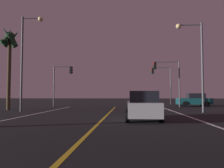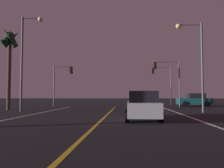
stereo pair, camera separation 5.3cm
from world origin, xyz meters
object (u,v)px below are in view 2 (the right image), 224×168
object	(u,v)px
street_lamp_left_mid	(26,52)
street_lamp_right_far	(196,55)
palm_tree_left_mid	(10,44)
traffic_light_near_right	(167,73)
traffic_light_near_left	(63,77)
traffic_light_far_right	(162,77)
car_lead_same_lane	(142,106)
car_crossing_side	(194,100)

from	to	relation	value
street_lamp_left_mid	street_lamp_right_far	bearing A→B (deg)	0.96
street_lamp_left_mid	street_lamp_right_far	world-z (taller)	street_lamp_left_mid
street_lamp_left_mid	palm_tree_left_mid	xyz separation A→B (m)	(-2.78, 2.17, 1.21)
street_lamp_right_far	palm_tree_left_mid	xyz separation A→B (m)	(-17.59, 1.92, 1.64)
traffic_light_near_right	traffic_light_near_left	size ratio (longest dim) A/B	1.09
street_lamp_left_mid	palm_tree_left_mid	distance (m)	3.72
traffic_light_far_right	palm_tree_left_mid	size ratio (longest dim) A/B	0.67
car_lead_same_lane	street_lamp_left_mid	distance (m)	12.22
street_lamp_left_mid	traffic_light_far_right	bearing A→B (deg)	45.31
traffic_light_near_right	traffic_light_near_left	bearing A→B (deg)	0.00
car_crossing_side	palm_tree_left_mid	world-z (taller)	palm_tree_left_mid
traffic_light_near_left	street_lamp_left_mid	xyz separation A→B (m)	(-0.77, -8.67, 1.52)
traffic_light_far_right	car_lead_same_lane	bearing A→B (deg)	78.18
traffic_light_near_left	street_lamp_left_mid	distance (m)	8.84
traffic_light_near_right	traffic_light_far_right	world-z (taller)	traffic_light_near_right
car_lead_same_lane	traffic_light_far_right	world-z (taller)	traffic_light_far_right
car_lead_same_lane	palm_tree_left_mid	xyz separation A→B (m)	(-12.66, 7.76, 5.72)
car_lead_same_lane	street_lamp_right_far	distance (m)	8.66
traffic_light_near_left	street_lamp_right_far	size ratio (longest dim) A/B	0.67
car_lead_same_lane	traffic_light_near_right	xyz separation A→B (m)	(3.96, 14.26, 3.36)
traffic_light_near_left	palm_tree_left_mid	bearing A→B (deg)	-118.57
car_crossing_side	traffic_light_near_left	xyz separation A→B (m)	(-16.97, -2.13, 2.99)
street_lamp_right_far	palm_tree_left_mid	bearing A→B (deg)	-6.23
traffic_light_near_right	traffic_light_far_right	size ratio (longest dim) A/B	1.00
car_crossing_side	car_lead_same_lane	size ratio (longest dim) A/B	1.00
traffic_light_near_left	street_lamp_right_far	xyz separation A→B (m)	(14.05, -8.43, 1.09)
traffic_light_near_right	palm_tree_left_mid	world-z (taller)	palm_tree_left_mid
traffic_light_near_right	traffic_light_near_left	distance (m)	13.09
car_lead_same_lane	traffic_light_far_right	size ratio (longest dim) A/B	0.77
traffic_light_near_right	street_lamp_left_mid	bearing A→B (deg)	32.06
traffic_light_far_right	street_lamp_right_far	world-z (taller)	street_lamp_right_far
traffic_light_near_left	traffic_light_far_right	xyz separation A→B (m)	(13.26, 5.50, 0.33)
car_crossing_side	traffic_light_near_right	distance (m)	5.56
traffic_light_near_right	car_crossing_side	bearing A→B (deg)	-151.27
street_lamp_right_far	palm_tree_left_mid	distance (m)	17.77
street_lamp_right_far	traffic_light_far_right	bearing A→B (deg)	-86.74
palm_tree_left_mid	car_lead_same_lane	bearing A→B (deg)	-31.49
traffic_light_near_left	street_lamp_left_mid	world-z (taller)	street_lamp_left_mid
traffic_light_near_right	traffic_light_near_left	world-z (taller)	traffic_light_near_right
car_crossing_side	traffic_light_near_left	size ratio (longest dim) A/B	0.83
car_crossing_side	traffic_light_far_right	size ratio (longest dim) A/B	0.77
car_lead_same_lane	traffic_light_far_right	distance (m)	20.46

